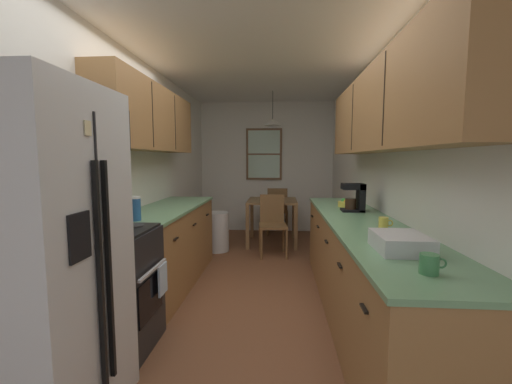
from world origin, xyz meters
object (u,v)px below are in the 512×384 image
Objects in this scene: dining_chair_far at (277,209)px; dining_chair_near at (273,222)px; refrigerator at (39,262)px; storage_canister at (134,209)px; fruit_bowl at (347,203)px; mug_by_coffeemaker at (430,264)px; mug_spare at (384,224)px; dining_table at (272,207)px; microwave_over_range at (86,127)px; dish_rack at (400,243)px; coffee_maker at (356,197)px; stove_range at (109,289)px; trash_bin at (217,232)px.

dining_chair_near is at bearing -92.70° from dining_chair_far.
refrigerator reaches higher than storage_canister.
refrigerator reaches higher than fruit_bowl.
refrigerator reaches higher than mug_by_coffeemaker.
mug_spare is (2.05, -0.23, -0.06)m from storage_canister.
mug_by_coffeemaker is at bearing -76.03° from dining_chair_near.
dining_table is 7.93× the size of mug_spare.
dining_chair_near is at bearing 128.14° from fruit_bowl.
dish_rack is (2.08, -0.33, -0.71)m from microwave_over_range.
stove_range is at bearing -151.42° from coffee_maker.
refrigerator is 1.97m from dish_rack.
coffee_maker is (2.15, 1.11, -0.61)m from microwave_over_range.
dish_rack is (0.81, -2.85, 0.45)m from dining_chair_near.
mug_by_coffeemaker is 2.13m from fruit_bowl.
fruit_bowl is at bearing -35.29° from trash_bin.
stove_range is 8.92× the size of mug_by_coffeemaker.
mug_spare reaches higher than trash_bin.
fruit_bowl reaches higher than dining_chair_near.
coffee_maker reaches higher than mug_by_coffeemaker.
mug_spare is at bearing -76.88° from dining_chair_far.
mug_spare reaches higher than dining_chair_near.
dining_chair_near is at bearing 60.53° from storage_canister.
dining_chair_far is 1.48m from trash_bin.
stove_range reaches higher than dining_chair_far.
dish_rack is at bearing -60.67° from trash_bin.
dish_rack is at bearing -98.24° from mug_spare.
refrigerator is 2.96× the size of trash_bin.
microwave_over_range is 5.32× the size of mug_spare.
dining_chair_near is 1.27m from dining_chair_far.
microwave_over_range is at bearing -111.62° from dining_table.
trash_bin is 2.44m from coffee_maker.
dining_chair_far is 2.54m from fruit_bowl.
trash_bin is at bearing 138.60° from coffee_maker.
microwave_over_range is 4.63× the size of mug_by_coffeemaker.
microwave_over_range is 1.68× the size of dish_rack.
fruit_bowl is (2.02, 1.43, 0.47)m from stove_range.
stove_range is 2.12m from mug_spare.
dish_rack reaches higher than mug_by_coffeemaker.
refrigerator is 0.82m from stove_range.
mug_spare is (0.01, -0.88, -0.10)m from coffee_maker.
dining_table is 3.96m from mug_by_coffeemaker.
trash_bin is (-0.92, -1.14, -0.20)m from dining_chair_far.
storage_canister is 1.04× the size of fruit_bowl.
mug_spare is at bearing 6.14° from microwave_over_range.
fruit_bowl is (-0.02, 0.32, -0.11)m from coffee_maker.
trash_bin is (0.27, 3.34, -0.60)m from refrigerator.
fruit_bowl is (2.03, 0.96, -0.07)m from storage_canister.
stove_range is at bearing 170.55° from dish_rack.
dining_chair_far is at bearing 51.02° from trash_bin.
dining_chair_near is 3.00m from dish_rack.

